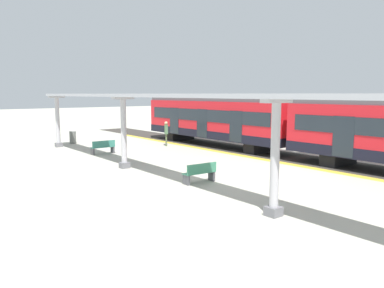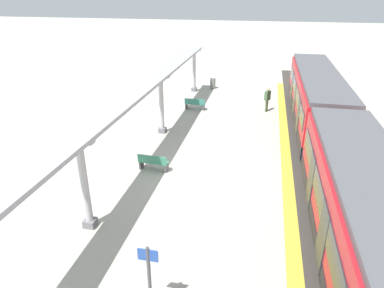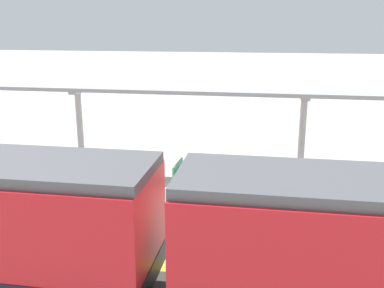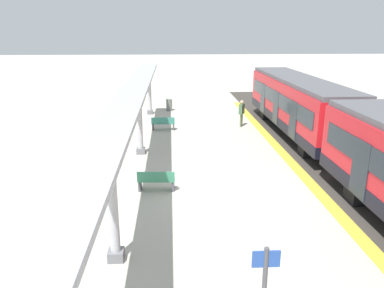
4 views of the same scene
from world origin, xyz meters
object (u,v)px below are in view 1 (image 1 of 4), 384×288
(canopy_pillar_second, at_px, (124,132))
(bench_mid_platform, at_px, (103,147))
(bench_near_end, at_px, (200,173))
(passenger_waiting_near_edge, at_px, (166,131))
(trash_bin, at_px, (73,137))
(train_near_carriage, at_px, (216,120))
(canopy_pillar_nearest, at_px, (58,121))
(canopy_pillar_third, at_px, (275,158))

(canopy_pillar_second, distance_m, bench_mid_platform, 5.13)
(bench_near_end, relative_size, passenger_waiting_near_edge, 0.85)
(trash_bin, bearing_deg, bench_near_end, 88.19)
(canopy_pillar_second, bearing_deg, passenger_waiting_near_edge, -139.25)
(train_near_carriage, distance_m, bench_mid_platform, 8.49)
(canopy_pillar_nearest, relative_size, canopy_pillar_second, 1.00)
(bench_mid_platform, xyz_separation_m, trash_bin, (-0.39, -6.14, 0.02))
(canopy_pillar_third, bearing_deg, canopy_pillar_nearest, -90.00)
(bench_mid_platform, distance_m, passenger_waiting_near_edge, 5.30)
(canopy_pillar_second, height_order, trash_bin, canopy_pillar_second)
(canopy_pillar_second, xyz_separation_m, canopy_pillar_third, (0.00, 9.63, 0.00))
(canopy_pillar_second, relative_size, bench_near_end, 2.37)
(canopy_pillar_nearest, height_order, canopy_pillar_third, same)
(canopy_pillar_second, height_order, bench_near_end, canopy_pillar_second)
(trash_bin, relative_size, passenger_waiting_near_edge, 0.52)
(bench_mid_platform, bearing_deg, trash_bin, -93.60)
(train_near_carriage, height_order, canopy_pillar_third, canopy_pillar_third)
(train_near_carriage, height_order, canopy_pillar_second, canopy_pillar_second)
(canopy_pillar_third, xyz_separation_m, passenger_waiting_near_edge, (-6.32, -15.07, -0.72))
(bench_near_end, bearing_deg, canopy_pillar_second, -78.66)
(train_near_carriage, bearing_deg, passenger_waiting_near_edge, -32.91)
(train_near_carriage, height_order, bench_near_end, train_near_carriage)
(canopy_pillar_second, relative_size, bench_mid_platform, 2.40)
(passenger_waiting_near_edge, bearing_deg, canopy_pillar_nearest, -34.49)
(trash_bin, bearing_deg, passenger_waiting_near_edge, 131.28)
(trash_bin, bearing_deg, train_near_carriage, 136.49)
(train_near_carriage, distance_m, canopy_pillar_nearest, 11.28)
(train_near_carriage, height_order, passenger_waiting_near_edge, train_near_carriage)
(canopy_pillar_nearest, height_order, bench_mid_platform, canopy_pillar_nearest)
(canopy_pillar_third, distance_m, trash_bin, 20.68)
(canopy_pillar_second, bearing_deg, train_near_carriage, -159.62)
(canopy_pillar_nearest, bearing_deg, bench_near_end, 93.82)
(passenger_waiting_near_edge, bearing_deg, train_near_carriage, 147.09)
(trash_bin, distance_m, passenger_waiting_near_edge, 7.36)
(canopy_pillar_second, xyz_separation_m, passenger_waiting_near_edge, (-6.32, -5.44, -0.72))
(bench_mid_platform, relative_size, trash_bin, 1.62)
(trash_bin, bearing_deg, canopy_pillar_third, 85.89)
(canopy_pillar_nearest, relative_size, bench_near_end, 2.37)
(train_near_carriage, relative_size, trash_bin, 14.50)
(bench_mid_platform, distance_m, trash_bin, 6.15)
(canopy_pillar_third, xyz_separation_m, bench_near_end, (-0.98, -4.74, -1.39))
(canopy_pillar_nearest, height_order, bench_near_end, canopy_pillar_nearest)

